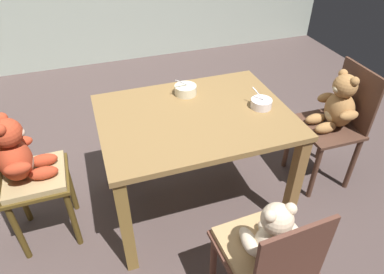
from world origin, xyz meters
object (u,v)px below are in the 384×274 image
(teddy_chair_near_right, at_px, (337,112))
(porridge_bowl_cream_far_center, at_px, (186,90))
(teddy_chair_near_front, at_px, (268,249))
(teddy_chair_near_left, at_px, (22,164))
(dining_table, at_px, (195,130))
(porridge_bowl_white_near_right, at_px, (261,103))

(teddy_chair_near_right, distance_m, porridge_bowl_cream_far_center, 1.04)
(teddy_chair_near_right, height_order, porridge_bowl_cream_far_center, teddy_chair_near_right)
(teddy_chair_near_front, relative_size, teddy_chair_near_left, 0.93)
(porridge_bowl_cream_far_center, bearing_deg, dining_table, -95.15)
(teddy_chair_near_front, height_order, teddy_chair_near_left, teddy_chair_near_left)
(teddy_chair_near_left, relative_size, teddy_chair_near_right, 1.05)
(dining_table, bearing_deg, teddy_chair_near_front, -86.98)
(teddy_chair_near_right, bearing_deg, porridge_bowl_white_near_right, 0.40)
(dining_table, relative_size, teddy_chair_near_front, 1.32)
(dining_table, xyz_separation_m, teddy_chair_near_left, (-0.99, 0.04, -0.03))
(teddy_chair_near_left, distance_m, porridge_bowl_white_near_right, 1.41)
(teddy_chair_near_right, bearing_deg, teddy_chair_near_left, -1.96)
(teddy_chair_near_front, relative_size, porridge_bowl_white_near_right, 6.65)
(dining_table, xyz_separation_m, porridge_bowl_white_near_right, (0.40, -0.05, 0.14))
(porridge_bowl_cream_far_center, bearing_deg, teddy_chair_near_left, -168.37)
(teddy_chair_near_left, xyz_separation_m, teddy_chair_near_right, (1.99, -0.09, -0.01))
(teddy_chair_near_front, distance_m, porridge_bowl_white_near_right, 0.90)
(teddy_chair_near_right, relative_size, porridge_bowl_white_near_right, 6.85)
(teddy_chair_near_front, height_order, teddy_chair_near_right, teddy_chair_near_right)
(teddy_chair_near_left, height_order, porridge_bowl_cream_far_center, teddy_chair_near_left)
(dining_table, distance_m, teddy_chair_near_front, 0.86)
(teddy_chair_near_left, relative_size, porridge_bowl_white_near_right, 7.18)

